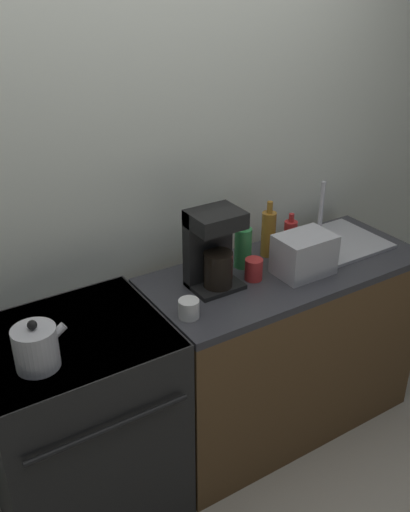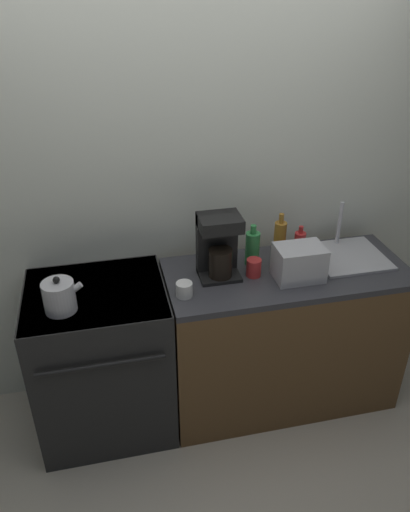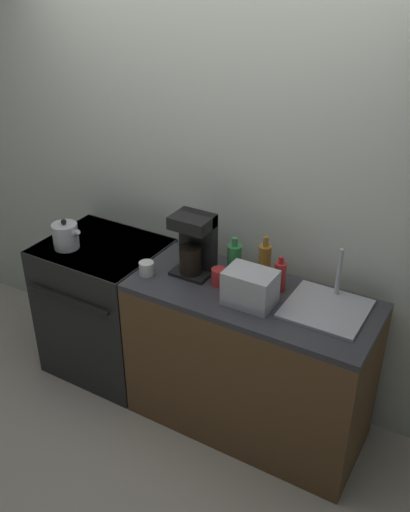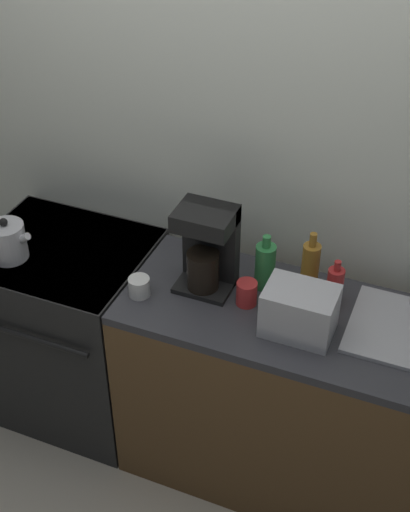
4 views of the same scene
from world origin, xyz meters
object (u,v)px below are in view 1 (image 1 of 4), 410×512
Objects in this scene: bottle_green at (243,247)px; cup_white at (189,309)px; kettle at (36,347)px; bottle_red at (290,236)px; toaster at (304,254)px; bottle_amber at (268,233)px; cup_red at (254,269)px; stove at (82,423)px; coffee_maker at (213,247)px.

bottle_green reaches higher than cup_white.
bottle_red reaches higher than kettle.
toaster is (1.24, 0.02, 0.01)m from kettle.
bottle_amber reaches higher than bottle_green.
bottle_green is at bearing 76.86° from cup_red.
stove is 1.21m from toaster.
cup_red is at bearing -16.37° from coffee_maker.
kettle is 0.55× the size of coffee_maker.
coffee_maker reaches higher than bottle_red.
toaster is 3.05× the size of cup_white.
kettle is at bearing 178.83° from cup_white.
cup_white is at bearing -143.12° from coffee_maker.
kettle is at bearing -174.52° from cup_red.
toaster is at bearing 3.31° from cup_white.
stove is at bearing -173.10° from bottle_amber.
coffee_maker is at bearing 162.80° from toaster.
bottle_amber reaches higher than stove.
kettle is 2.32× the size of cup_white.
coffee_maker reaches higher than toaster.
kettle is at bearing -169.63° from coffee_maker.
bottle_red reaches higher than toaster.
bottle_green is at bearing 18.46° from coffee_maker.
bottle_green is 0.14m from cup_red.
kettle is 0.85m from coffee_maker.
cup_white is (0.61, -0.01, -0.04)m from kettle.
bottle_green is at bearing -170.08° from bottle_amber.
toaster is 1.07× the size of bottle_green.
bottle_red is (0.49, 0.07, -0.10)m from coffee_maker.
bottle_amber is (0.17, 0.03, 0.02)m from bottle_green.
cup_white is (-0.60, -0.26, -0.08)m from bottle_amber.
bottle_red is 0.74× the size of bottle_amber.
coffee_maker is at bearing -161.54° from bottle_green.
bottle_green is 0.17m from bottle_amber.
cup_red is 1.17× the size of cup_white.
toaster reaches higher than cup_red.
stove is at bearing 174.64° from toaster.
toaster is 0.24m from cup_red.
coffee_maker is (0.82, 0.15, 0.10)m from kettle.
bottle_amber is (1.05, 0.13, 0.57)m from stove.
toaster is at bearing -17.20° from coffee_maker.
stove is 3.85× the size of bottle_green.
bottle_amber is at bearing 162.67° from bottle_red.
cup_white is (-0.71, -0.23, -0.05)m from bottle_red.
coffee_maker reaches higher than bottle_green.
bottle_red is 2.06× the size of cup_red.
stove is 2.57× the size of coffee_maker.
bottle_green is 0.86× the size of bottle_amber.
toaster is at bearing -112.66° from bottle_red.
bottle_green is (-0.28, 0.00, 0.01)m from bottle_red.
cup_white is at bearing -161.99° from bottle_red.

